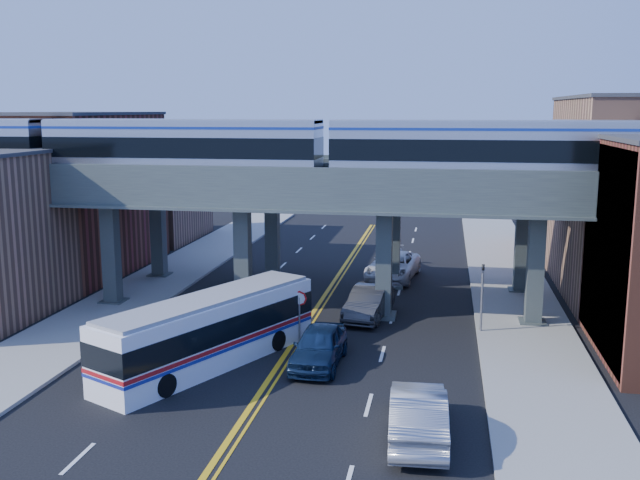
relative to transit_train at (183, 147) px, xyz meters
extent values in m
plane|color=black|center=(7.32, -8.00, -9.29)|extent=(120.00, 120.00, 0.00)
cube|color=gray|center=(-4.18, 2.00, -9.21)|extent=(5.00, 70.00, 0.16)
cube|color=gray|center=(18.82, 2.00, -9.21)|extent=(5.00, 70.00, 0.16)
cube|color=brown|center=(-11.18, 8.00, -3.79)|extent=(8.00, 14.00, 11.00)
cube|color=#98684E|center=(-11.18, 21.00, -5.29)|extent=(8.00, 10.00, 8.00)
cube|color=#98684E|center=(25.82, 8.00, -3.29)|extent=(8.00, 14.00, 12.00)
cube|color=brown|center=(25.82, 21.00, -4.79)|extent=(8.00, 10.00, 9.00)
cube|color=teal|center=(21.87, -4.00, -4.54)|extent=(0.10, 9.50, 9.50)
cube|color=#3A4442|center=(-4.68, 0.00, -6.29)|extent=(0.85, 0.85, 6.00)
cube|color=#3A4442|center=(3.32, 0.00, -6.29)|extent=(0.85, 0.85, 6.00)
cube|color=#3A4442|center=(11.32, 0.00, -6.29)|extent=(0.85, 0.85, 6.00)
cube|color=#3A4442|center=(19.32, 0.00, -6.29)|extent=(0.85, 0.85, 6.00)
cube|color=#414B47|center=(7.32, 0.00, -2.59)|extent=(52.00, 3.60, 1.40)
cube|color=#3A4442|center=(-4.68, 7.00, -6.29)|extent=(0.85, 0.85, 6.00)
cube|color=#3A4442|center=(3.32, 7.00, -6.29)|extent=(0.85, 0.85, 6.00)
cube|color=#3A4442|center=(11.32, 7.00, -6.29)|extent=(0.85, 0.85, 6.00)
cube|color=#3A4442|center=(19.32, 7.00, -6.29)|extent=(0.85, 0.85, 6.00)
cube|color=#414B47|center=(7.32, 7.00, -2.59)|extent=(52.00, 3.60, 1.40)
cube|color=black|center=(-11.26, 0.00, -1.76)|extent=(2.23, 2.23, 0.25)
cube|color=black|center=(-4.92, 0.00, -1.76)|extent=(2.23, 2.23, 0.25)
cube|color=black|center=(4.92, 0.00, -1.76)|extent=(2.23, 2.23, 0.25)
cube|color=#AFB2B9|center=(0.00, 0.00, -0.02)|extent=(15.38, 2.93, 3.24)
cube|color=black|center=(0.00, 0.00, 0.13)|extent=(15.40, 2.99, 1.11)
cube|color=black|center=(11.26, 0.00, -1.76)|extent=(2.23, 2.23, 0.25)
cube|color=black|center=(21.10, 0.00, -1.76)|extent=(2.23, 2.23, 0.25)
cube|color=#AFB2B9|center=(16.18, 0.00, -0.02)|extent=(15.38, 2.93, 3.24)
cube|color=black|center=(16.18, 0.00, 0.13)|extent=(15.40, 2.99, 1.11)
cylinder|color=slate|center=(7.62, -5.00, -8.14)|extent=(0.09, 0.09, 2.30)
cylinder|color=red|center=(7.62, -5.00, -7.04)|extent=(0.76, 0.04, 0.76)
cylinder|color=slate|center=(16.52, -2.00, -7.69)|extent=(0.12, 0.12, 3.20)
imported|color=black|center=(16.52, -2.00, -5.64)|extent=(0.15, 0.18, 0.90)
cube|color=white|center=(4.29, -8.73, -7.78)|extent=(7.43, 11.59, 3.02)
cube|color=black|center=(4.29, -8.73, -7.39)|extent=(7.50, 11.65, 1.02)
cube|color=#B21419|center=(4.29, -8.73, -8.07)|extent=(7.49, 11.65, 0.18)
cylinder|color=black|center=(2.64, -12.08, -8.80)|extent=(2.79, 2.04, 0.97)
cylinder|color=black|center=(5.74, -5.80, -8.80)|extent=(2.79, 2.04, 0.97)
imported|color=#11223F|center=(9.12, -7.93, -8.41)|extent=(2.18, 5.20, 1.76)
imported|color=#2A2A2C|center=(10.54, -0.24, -8.42)|extent=(2.54, 5.47, 1.73)
imported|color=white|center=(11.14, 9.29, -8.39)|extent=(3.72, 6.75, 1.79)
imported|color=#A0A0A4|center=(11.01, 11.63, -8.52)|extent=(2.84, 5.50, 1.53)
imported|color=#98999C|center=(13.82, -14.55, -8.37)|extent=(2.24, 5.68, 1.84)
camera|label=1|loc=(14.52, -38.11, 2.08)|focal=40.00mm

